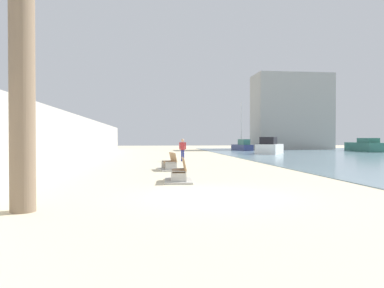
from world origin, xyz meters
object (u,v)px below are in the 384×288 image
object	(u,v)px
bench_far	(169,166)
bench_near	(179,176)
boat_nearest	(242,146)
boat_distant	(364,146)
person_walking	(183,148)
boat_far_left	(270,147)

from	to	relation	value
bench_far	bench_near	bearing A→B (deg)	-89.05
bench_near	boat_nearest	size ratio (longest dim) A/B	0.31
boat_nearest	boat_distant	bearing A→B (deg)	-22.36
bench_near	boat_distant	world-z (taller)	boat_distant
bench_far	boat_nearest	size ratio (longest dim) A/B	0.31
bench_far	boat_distant	xyz separation A→B (m)	(27.30, 25.29, 0.51)
person_walking	bench_near	bearing A→B (deg)	-95.83
bench_far	boat_nearest	distance (m)	33.78
boat_nearest	boat_far_left	xyz separation A→B (m)	(0.12, -11.75, 0.09)
bench_far	boat_far_left	world-z (taller)	boat_far_left
bench_near	bench_far	distance (m)	5.52
boat_distant	boat_nearest	bearing A→B (deg)	157.64
boat_nearest	boat_distant	size ratio (longest dim) A/B	0.89
bench_near	boat_far_left	bearing A→B (deg)	63.98
bench_far	boat_far_left	xyz separation A→B (m)	(12.41, 19.71, 0.52)
bench_near	boat_far_left	size ratio (longest dim) A/B	0.43
bench_near	person_walking	size ratio (longest dim) A/B	1.25
bench_far	boat_distant	distance (m)	37.22
bench_far	person_walking	xyz separation A→B (m)	(1.45, 7.78, 0.78)
person_walking	boat_far_left	xyz separation A→B (m)	(10.96, 11.93, -0.26)
boat_nearest	boat_far_left	distance (m)	11.75
person_walking	boat_distant	world-z (taller)	boat_distant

